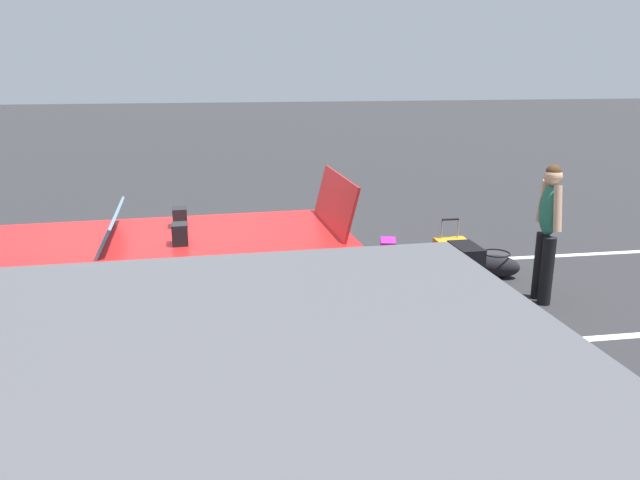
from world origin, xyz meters
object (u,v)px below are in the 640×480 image
(duffel_bag, at_px, (495,265))
(traveler_person, at_px, (548,226))
(suitcase_small_carryon, at_px, (388,258))
(convertible_car, at_px, (145,267))
(suitcase_large_black, at_px, (464,276))
(suitcase_medium_bright, at_px, (450,263))

(duffel_bag, distance_m, traveler_person, 1.20)
(duffel_bag, height_order, traveler_person, traveler_person)
(duffel_bag, relative_size, traveler_person, 0.43)
(traveler_person, bearing_deg, suitcase_small_carryon, -30.66)
(convertible_car, height_order, suitcase_large_black, convertible_car)
(suitcase_large_black, bearing_deg, duffel_bag, -133.49)
(convertible_car, relative_size, suitcase_medium_bright, 4.83)
(suitcase_large_black, xyz_separation_m, suitcase_small_carryon, (0.59, -1.18, -0.12))
(duffel_bag, bearing_deg, convertible_car, 8.51)
(suitcase_small_carryon, bearing_deg, convertible_car, -148.97)
(suitcase_small_carryon, bearing_deg, duffel_bag, 2.53)
(suitcase_small_carryon, xyz_separation_m, duffel_bag, (-1.40, 0.28, -0.09))
(suitcase_medium_bright, distance_m, suitcase_small_carryon, 0.84)
(suitcase_large_black, relative_size, suitcase_small_carryon, 1.48)
(suitcase_large_black, bearing_deg, traveler_person, 178.30)
(convertible_car, height_order, traveler_person, traveler_person)
(suitcase_medium_bright, bearing_deg, traveler_person, 52.46)
(traveler_person, bearing_deg, suitcase_large_black, 5.83)
(suitcase_large_black, distance_m, traveler_person, 1.14)
(duffel_bag, bearing_deg, suitcase_medium_bright, 17.20)
(suitcase_large_black, height_order, suitcase_small_carryon, suitcase_large_black)
(suitcase_small_carryon, bearing_deg, suitcase_medium_bright, -23.01)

